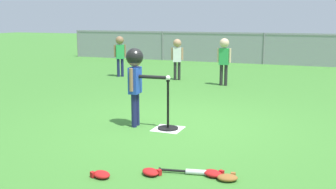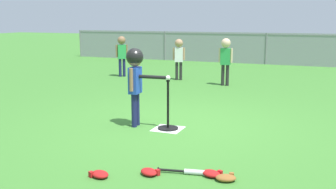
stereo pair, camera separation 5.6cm
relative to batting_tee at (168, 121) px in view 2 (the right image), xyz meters
The scene contains 14 objects.
ground_plane 0.30m from the batting_tee, 64.36° to the left, with size 60.00×60.00×0.00m, color #3D7A2D.
home_plate 0.13m from the batting_tee, 33.69° to the left, with size 0.44×0.44×0.01m, color white.
batting_tee is the anchor object (origin of this frame).
baseball_on_tee 0.68m from the batting_tee, 45.00° to the left, with size 0.07×0.07×0.07m, color white.
batter_child 0.93m from the batting_tee, behind, with size 0.65×0.36×1.25m.
fielder_near_right 5.78m from the batting_tee, 125.34° to the left, with size 0.30×0.25×1.17m.
fielder_deep_left 4.32m from the batting_tee, 92.00° to the left, with size 0.36×0.24×1.20m.
fielder_deep_right 4.98m from the batting_tee, 108.39° to the left, with size 0.32×0.22×1.13m.
spare_bat_silver 1.86m from the batting_tee, 59.93° to the right, with size 0.61×0.17×0.06m.
glove_by_plate 2.11m from the batting_tee, 51.02° to the right, with size 0.26×0.22×0.07m.
glove_near_bats 1.86m from the batting_tee, 74.56° to the right, with size 0.27×0.25×0.07m.
glove_tossed_aside 2.06m from the batting_tee, 89.48° to the right, with size 0.27×0.24×0.07m.
glove_outfield_drop 1.96m from the batting_tee, 53.96° to the right, with size 0.26×0.23×0.07m.
outfield_fence 9.36m from the batting_tee, 89.28° to the left, with size 16.06×0.06×1.15m.
Camera 2 is at (2.13, -5.86, 1.73)m, focal length 42.85 mm.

